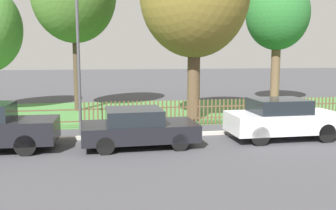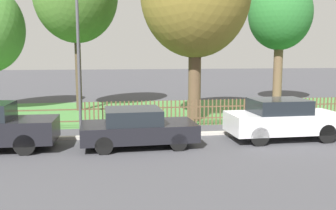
{
  "view_description": "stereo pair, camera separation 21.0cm",
  "coord_description": "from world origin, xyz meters",
  "px_view_note": "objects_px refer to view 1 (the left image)",
  "views": [
    {
      "loc": [
        -6.07,
        -13.45,
        3.09
      ],
      "look_at": [
        -3.68,
        0.72,
        1.1
      ],
      "focal_mm": 40.0,
      "sensor_mm": 36.0,
      "label": 1
    },
    {
      "loc": [
        -5.86,
        -13.48,
        3.09
      ],
      "look_at": [
        -3.68,
        0.72,
        1.1
      ],
      "focal_mm": 40.0,
      "sensor_mm": 36.0,
      "label": 2
    }
  ],
  "objects_px": {
    "parked_car_navy_estate": "(282,119)",
    "street_lamp": "(78,33)",
    "parked_car_black_saloon": "(138,127)",
    "covered_motorcycle": "(133,116)",
    "tree_far_left": "(277,15)"
  },
  "relations": [
    {
      "from": "covered_motorcycle",
      "to": "tree_far_left",
      "type": "distance_m",
      "value": 12.42
    },
    {
      "from": "parked_car_navy_estate",
      "to": "covered_motorcycle",
      "type": "distance_m",
      "value": 5.76
    },
    {
      "from": "parked_car_navy_estate",
      "to": "tree_far_left",
      "type": "bearing_deg",
      "value": 65.29
    },
    {
      "from": "tree_far_left",
      "to": "street_lamp",
      "type": "xyz_separation_m",
      "value": [
        -11.28,
        -7.53,
        -1.59
      ]
    },
    {
      "from": "covered_motorcycle",
      "to": "parked_car_black_saloon",
      "type": "bearing_deg",
      "value": -86.63
    },
    {
      "from": "street_lamp",
      "to": "parked_car_navy_estate",
      "type": "bearing_deg",
      "value": -12.98
    },
    {
      "from": "parked_car_black_saloon",
      "to": "street_lamp",
      "type": "xyz_separation_m",
      "value": [
        -1.99,
        1.88,
        3.15
      ]
    },
    {
      "from": "street_lamp",
      "to": "parked_car_black_saloon",
      "type": "bearing_deg",
      "value": -43.26
    },
    {
      "from": "covered_motorcycle",
      "to": "street_lamp",
      "type": "distance_m",
      "value": 3.87
    },
    {
      "from": "parked_car_navy_estate",
      "to": "tree_far_left",
      "type": "relative_size",
      "value": 0.52
    },
    {
      "from": "parked_car_black_saloon",
      "to": "street_lamp",
      "type": "bearing_deg",
      "value": 134.57
    },
    {
      "from": "parked_car_black_saloon",
      "to": "tree_far_left",
      "type": "xyz_separation_m",
      "value": [
        9.29,
        9.41,
        4.75
      ]
    },
    {
      "from": "parked_car_black_saloon",
      "to": "covered_motorcycle",
      "type": "distance_m",
      "value": 2.67
    },
    {
      "from": "parked_car_navy_estate",
      "to": "street_lamp",
      "type": "xyz_separation_m",
      "value": [
        -7.22,
        1.66,
        3.05
      ]
    },
    {
      "from": "parked_car_black_saloon",
      "to": "street_lamp",
      "type": "distance_m",
      "value": 4.18
    }
  ]
}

